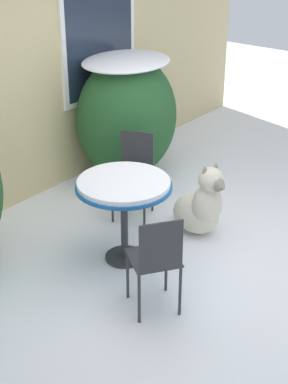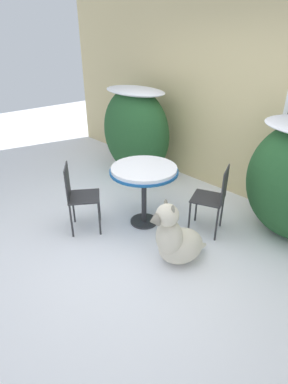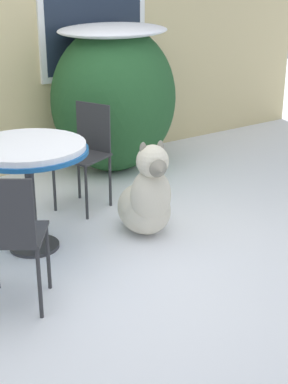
{
  "view_description": "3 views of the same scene",
  "coord_description": "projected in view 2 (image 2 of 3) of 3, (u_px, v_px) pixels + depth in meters",
  "views": [
    {
      "loc": [
        -3.74,
        -2.35,
        2.95
      ],
      "look_at": [
        0.0,
        0.6,
        0.55
      ],
      "focal_mm": 55.0,
      "sensor_mm": 36.0,
      "label": 1
    },
    {
      "loc": [
        2.13,
        -1.69,
        2.18
      ],
      "look_at": [
        -0.3,
        0.58,
        0.45
      ],
      "focal_mm": 28.0,
      "sensor_mm": 36.0,
      "label": 2
    },
    {
      "loc": [
        -1.84,
        -3.02,
        1.94
      ],
      "look_at": [
        0.51,
        0.36,
        0.32
      ],
      "focal_mm": 55.0,
      "sensor_mm": 36.0,
      "label": 3
    }
  ],
  "objects": [
    {
      "name": "ground_plane",
      "position": [
        125.0,
        252.0,
        3.41
      ],
      "size": [
        16.0,
        16.0,
        0.0
      ],
      "primitive_type": "plane",
      "color": "white"
    },
    {
      "name": "house_wall",
      "position": [
        253.0,
        80.0,
        3.92
      ],
      "size": [
        8.0,
        0.1,
        3.35
      ],
      "color": "#D1BC84",
      "rests_on": "ground_plane"
    },
    {
      "name": "shrub_left",
      "position": [
        135.0,
        131.0,
        5.02
      ],
      "size": [
        1.38,
        0.8,
        1.48
      ],
      "color": "#235128",
      "rests_on": "ground_plane"
    },
    {
      "name": "patio_table",
      "position": [
        144.0,
        175.0,
        3.64
      ],
      "size": [
        0.84,
        0.84,
        0.79
      ],
      "color": "#2D2D30",
      "rests_on": "ground_plane"
    },
    {
      "name": "patio_chair_near_table",
      "position": [
        213.0,
        197.0,
        3.55
      ],
      "size": [
        0.48,
        0.48,
        0.87
      ],
      "rotation": [
        0.0,
        0.0,
        -1.16
      ],
      "color": "#2D2D30",
      "rests_on": "ground_plane"
    },
    {
      "name": "patio_chair_far_side",
      "position": [
        78.0,
        195.0,
        3.6
      ],
      "size": [
        0.51,
        0.51,
        0.87
      ],
      "rotation": [
        0.0,
        0.0,
        2.53
      ],
      "color": "#2D2D30",
      "rests_on": "ground_plane"
    },
    {
      "name": "dog",
      "position": [
        176.0,
        240.0,
        3.14
      ],
      "size": [
        0.52,
        0.73,
        0.77
      ],
      "rotation": [
        0.0,
        0.0,
        -0.28
      ],
      "color": "beige",
      "rests_on": "ground_plane"
    }
  ]
}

